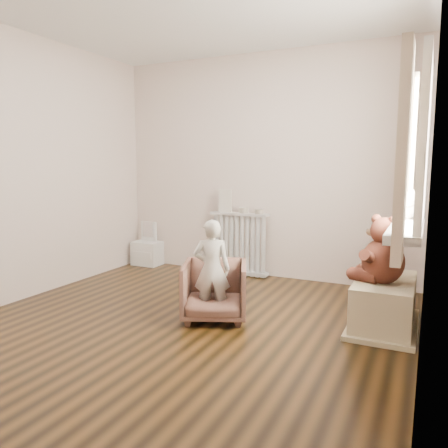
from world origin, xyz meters
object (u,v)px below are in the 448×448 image
at_px(teddy_bear, 383,249).
at_px(toy_bench, 384,303).
at_px(child, 212,269).
at_px(plush_cat, 409,206).
at_px(armchair, 215,290).
at_px(radiator, 239,243).
at_px(toy_vanity, 147,244).

bearing_deg(teddy_bear, toy_bench, 94.89).
relative_size(child, plush_cat, 3.23).
xyz_separation_m(child, teddy_bear, (1.33, 0.39, 0.22)).
relative_size(child, teddy_bear, 1.62).
distance_m(armchair, child, 0.20).
bearing_deg(plush_cat, radiator, 171.91).
bearing_deg(toy_vanity, plush_cat, -16.49).
xyz_separation_m(radiator, toy_vanity, (-1.32, -0.03, -0.11)).
bearing_deg(child, plush_cat, 177.11).
bearing_deg(toy_vanity, toy_bench, -18.20).
bearing_deg(toy_vanity, armchair, -39.87).
height_order(toy_vanity, toy_bench, toy_vanity).
distance_m(radiator, toy_bench, 2.04).
distance_m(toy_bench, plush_cat, 0.81).
bearing_deg(plush_cat, teddy_bear, -117.21).
bearing_deg(child, teddy_bear, 173.46).
xyz_separation_m(radiator, plush_cat, (1.89, -0.98, 0.61)).
bearing_deg(toy_vanity, radiator, 1.30).
height_order(radiator, armchair, radiator).
bearing_deg(radiator, teddy_bear, -33.18).
height_order(toy_vanity, child, child).
xyz_separation_m(child, toy_bench, (1.35, 0.48, -0.25)).
xyz_separation_m(toy_vanity, child, (1.72, -1.49, 0.17)).
bearing_deg(teddy_bear, plush_cat, 60.61).
distance_m(child, toy_bench, 1.45).
height_order(armchair, toy_bench, armchair).
bearing_deg(armchair, child, -112.82).
distance_m(teddy_bear, plush_cat, 0.40).
height_order(child, toy_bench, child).
distance_m(toy_vanity, child, 2.28).
relative_size(radiator, plush_cat, 2.85).
bearing_deg(teddy_bear, toy_vanity, 177.26).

